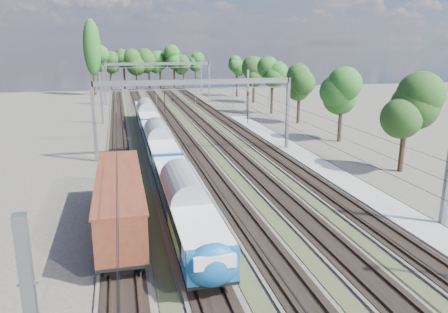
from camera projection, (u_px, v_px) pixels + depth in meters
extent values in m
plane|color=#47423A|center=(291.00, 286.00, 24.15)|extent=(220.00, 220.00, 0.00)
cube|color=#47423A|center=(119.00, 134.00, 64.43)|extent=(3.00, 130.00, 0.15)
cube|color=black|center=(119.00, 133.00, 64.41)|extent=(2.50, 130.00, 0.06)
cube|color=#473326|center=(114.00, 133.00, 64.22)|extent=(0.08, 130.00, 0.14)
cube|color=#473326|center=(124.00, 132.00, 64.55)|extent=(0.08, 130.00, 0.14)
cube|color=#47423A|center=(149.00, 132.00, 65.45)|extent=(3.00, 130.00, 0.15)
cube|color=black|center=(149.00, 132.00, 65.43)|extent=(2.50, 130.00, 0.06)
cube|color=#473326|center=(144.00, 131.00, 65.24)|extent=(0.08, 130.00, 0.14)
cube|color=#473326|center=(154.00, 131.00, 65.57)|extent=(0.08, 130.00, 0.14)
cube|color=#47423A|center=(179.00, 131.00, 66.47)|extent=(3.00, 130.00, 0.15)
cube|color=black|center=(179.00, 130.00, 66.45)|extent=(2.50, 130.00, 0.06)
cube|color=#473326|center=(174.00, 130.00, 66.26)|extent=(0.08, 130.00, 0.14)
cube|color=#473326|center=(184.00, 130.00, 66.59)|extent=(0.08, 130.00, 0.14)
cube|color=#47423A|center=(208.00, 130.00, 67.49)|extent=(3.00, 130.00, 0.15)
cube|color=black|center=(208.00, 129.00, 67.47)|extent=(2.50, 130.00, 0.06)
cube|color=#473326|center=(204.00, 129.00, 67.28)|extent=(0.08, 130.00, 0.14)
cube|color=#473326|center=(213.00, 128.00, 67.61)|extent=(0.08, 130.00, 0.14)
cube|color=#47423A|center=(236.00, 128.00, 68.51)|extent=(3.00, 130.00, 0.15)
cube|color=black|center=(236.00, 128.00, 68.49)|extent=(2.50, 130.00, 0.06)
cube|color=#473326|center=(232.00, 127.00, 68.30)|extent=(0.08, 130.00, 0.14)
cube|color=#473326|center=(241.00, 127.00, 68.63)|extent=(0.08, 130.00, 0.14)
cube|color=#333321|center=(134.00, 133.00, 64.96)|extent=(1.10, 130.00, 0.05)
cube|color=#333321|center=(164.00, 132.00, 65.98)|extent=(1.10, 130.00, 0.05)
cube|color=#333321|center=(194.00, 131.00, 67.00)|extent=(1.10, 130.00, 0.05)
cube|color=#333321|center=(222.00, 129.00, 68.02)|extent=(1.10, 130.00, 0.05)
cube|color=gray|center=(326.00, 170.00, 45.65)|extent=(3.00, 70.00, 0.30)
cube|color=gray|center=(94.00, 122.00, 48.64)|extent=(0.35, 0.35, 9.00)
cube|color=gray|center=(288.00, 115.00, 53.86)|extent=(0.35, 0.35, 9.00)
cube|color=gray|center=(195.00, 82.00, 50.19)|extent=(23.00, 0.35, 0.60)
cube|color=gray|center=(104.00, 84.00, 93.81)|extent=(0.35, 0.35, 9.00)
cube|color=gray|center=(209.00, 82.00, 99.02)|extent=(0.35, 0.35, 9.00)
cube|color=gray|center=(157.00, 64.00, 95.36)|extent=(23.00, 0.35, 0.60)
cube|color=gray|center=(101.00, 98.00, 72.23)|extent=(0.35, 0.35, 8.50)
cube|color=gray|center=(107.00, 78.00, 114.57)|extent=(0.35, 0.35, 8.50)
cube|color=gray|center=(248.00, 94.00, 77.96)|extent=(0.35, 0.35, 8.50)
cube|color=gray|center=(201.00, 76.00, 120.31)|extent=(0.35, 0.35, 8.50)
cylinder|color=black|center=(116.00, 97.00, 63.07)|extent=(0.03, 130.00, 0.03)
cylinder|color=black|center=(116.00, 89.00, 62.79)|extent=(0.03, 130.00, 0.03)
cylinder|color=black|center=(148.00, 96.00, 64.09)|extent=(0.03, 130.00, 0.03)
cylinder|color=black|center=(147.00, 89.00, 63.81)|extent=(0.03, 130.00, 0.03)
cylinder|color=black|center=(178.00, 95.00, 65.11)|extent=(0.03, 130.00, 0.03)
cylinder|color=black|center=(178.00, 88.00, 64.83)|extent=(0.03, 130.00, 0.03)
cylinder|color=black|center=(208.00, 95.00, 66.13)|extent=(0.03, 130.00, 0.03)
cylinder|color=black|center=(208.00, 87.00, 65.85)|extent=(0.03, 130.00, 0.03)
cylinder|color=black|center=(236.00, 94.00, 67.15)|extent=(0.03, 130.00, 0.03)
cylinder|color=black|center=(236.00, 87.00, 66.88)|extent=(0.03, 130.00, 0.03)
cylinder|color=black|center=(99.00, 78.00, 123.66)|extent=(0.56, 0.56, 7.01)
sphere|color=#213D16|center=(97.00, 58.00, 122.25)|extent=(5.05, 5.05, 5.05)
cylinder|color=black|center=(114.00, 77.00, 126.85)|extent=(0.56, 0.56, 7.02)
sphere|color=#213D16|center=(112.00, 57.00, 125.44)|extent=(5.10, 5.10, 5.10)
cylinder|color=black|center=(123.00, 78.00, 127.23)|extent=(0.56, 0.56, 6.45)
sphere|color=#213D16|center=(122.00, 60.00, 125.94)|extent=(5.21, 5.21, 5.21)
cylinder|color=black|center=(135.00, 78.00, 129.01)|extent=(0.56, 0.56, 6.37)
sphere|color=#213D16|center=(134.00, 60.00, 127.73)|extent=(4.74, 4.74, 4.74)
cylinder|color=black|center=(148.00, 78.00, 128.30)|extent=(0.56, 0.56, 6.46)
sphere|color=#213D16|center=(147.00, 60.00, 127.00)|extent=(5.00, 5.00, 5.00)
cylinder|color=black|center=(162.00, 77.00, 129.67)|extent=(0.56, 0.56, 6.73)
sphere|color=#213D16|center=(161.00, 58.00, 128.31)|extent=(4.54, 4.54, 4.54)
cylinder|color=black|center=(175.00, 78.00, 131.27)|extent=(0.56, 0.56, 5.76)
sphere|color=#213D16|center=(175.00, 62.00, 130.11)|extent=(5.15, 5.15, 5.15)
cylinder|color=black|center=(185.00, 75.00, 132.03)|extent=(0.56, 0.56, 7.34)
sphere|color=#213D16|center=(185.00, 55.00, 130.56)|extent=(3.97, 3.97, 3.97)
cylinder|color=black|center=(195.00, 78.00, 132.23)|extent=(0.56, 0.56, 5.91)
sphere|color=#213D16|center=(195.00, 62.00, 131.05)|extent=(5.32, 5.32, 5.32)
cylinder|color=black|center=(410.00, 145.00, 43.72)|extent=(0.56, 0.56, 6.21)
sphere|color=#213D16|center=(416.00, 96.00, 42.48)|extent=(3.58, 3.58, 3.58)
cylinder|color=black|center=(335.00, 120.00, 59.16)|extent=(0.56, 0.56, 5.94)
sphere|color=#213D16|center=(337.00, 84.00, 57.97)|extent=(3.84, 3.84, 3.84)
cylinder|color=black|center=(308.00, 109.00, 70.79)|extent=(0.56, 0.56, 5.26)
sphere|color=#213D16|center=(309.00, 83.00, 69.73)|extent=(4.16, 4.16, 4.16)
cylinder|color=black|center=(279.00, 98.00, 84.33)|extent=(0.56, 0.56, 5.48)
sphere|color=#213D16|center=(279.00, 75.00, 83.23)|extent=(4.08, 4.08, 4.08)
cylinder|color=black|center=(248.00, 89.00, 97.93)|extent=(0.56, 0.56, 6.10)
sphere|color=#213D16|center=(248.00, 67.00, 96.71)|extent=(4.34, 4.34, 4.34)
cylinder|color=black|center=(237.00, 84.00, 111.18)|extent=(0.56, 0.56, 5.80)
sphere|color=#213D16|center=(237.00, 66.00, 110.01)|extent=(4.80, 4.80, 4.80)
cylinder|color=black|center=(93.00, 64.00, 111.07)|extent=(0.70, 0.70, 16.00)
ellipsoid|color=#1B4B19|center=(92.00, 48.00, 110.06)|extent=(4.40, 4.40, 14.08)
cube|color=black|center=(203.00, 266.00, 25.17)|extent=(1.97, 2.95, 0.79)
cube|color=black|center=(173.00, 191.00, 38.13)|extent=(1.97, 2.95, 0.79)
cube|color=#0E4987|center=(185.00, 202.00, 31.28)|extent=(2.75, 19.67, 1.87)
cube|color=silver|center=(184.00, 195.00, 31.16)|extent=(2.83, 18.88, 0.93)
cube|color=black|center=(204.00, 194.00, 31.48)|extent=(0.04, 16.72, 0.69)
cube|color=yellow|center=(195.00, 232.00, 27.33)|extent=(2.85, 5.51, 0.69)
cylinder|color=gray|center=(184.00, 189.00, 31.04)|extent=(2.79, 19.67, 2.79)
cube|color=black|center=(165.00, 170.00, 44.25)|extent=(1.97, 2.95, 0.79)
cube|color=black|center=(154.00, 141.00, 57.20)|extent=(1.97, 2.95, 0.79)
cube|color=#0E4987|center=(158.00, 142.00, 50.35)|extent=(2.75, 19.67, 1.87)
cube|color=silver|center=(158.00, 137.00, 50.23)|extent=(2.83, 18.88, 0.93)
cube|color=black|center=(171.00, 137.00, 50.55)|extent=(0.04, 16.72, 0.69)
cube|color=yellow|center=(162.00, 155.00, 46.40)|extent=(2.85, 5.51, 0.69)
cylinder|color=gray|center=(158.00, 134.00, 50.12)|extent=(2.79, 19.67, 2.79)
cube|color=black|center=(150.00, 132.00, 63.32)|extent=(1.97, 2.95, 0.79)
cube|color=black|center=(144.00, 117.00, 76.28)|extent=(1.97, 2.95, 0.79)
cube|color=#0E4987|center=(147.00, 115.00, 69.43)|extent=(2.75, 19.67, 1.87)
cube|color=silver|center=(147.00, 112.00, 69.30)|extent=(2.83, 18.88, 0.93)
cube|color=black|center=(156.00, 111.00, 69.63)|extent=(0.04, 16.72, 0.69)
cube|color=yellow|center=(149.00, 122.00, 65.48)|extent=(2.85, 5.51, 0.69)
cylinder|color=gray|center=(146.00, 109.00, 69.19)|extent=(2.79, 19.67, 2.79)
ellipsoid|color=#0E4987|center=(213.00, 265.00, 22.20)|extent=(2.79, 1.53, 2.38)
cube|color=black|center=(123.00, 258.00, 26.14)|extent=(2.16, 2.81, 0.76)
cube|color=black|center=(121.00, 199.00, 36.09)|extent=(2.16, 2.81, 0.76)
cube|color=black|center=(121.00, 217.00, 31.00)|extent=(2.91, 15.11, 0.22)
cube|color=#541A16|center=(120.00, 197.00, 30.62)|extent=(2.91, 15.11, 2.81)
cube|color=#541A16|center=(119.00, 178.00, 30.25)|extent=(3.13, 15.11, 0.13)
imported|color=black|center=(173.00, 99.00, 98.36)|extent=(0.58, 0.73, 1.77)
cylinder|color=black|center=(165.00, 102.00, 81.53)|extent=(0.14, 0.14, 4.84)
cube|color=black|center=(164.00, 87.00, 80.84)|extent=(0.35, 0.24, 0.68)
sphere|color=red|center=(164.00, 86.00, 80.67)|extent=(0.15, 0.15, 0.15)
sphere|color=#0C9919|center=(164.00, 88.00, 80.76)|extent=(0.15, 0.15, 0.15)
cylinder|color=black|center=(248.00, 110.00, 71.23)|extent=(0.13, 0.13, 4.80)
cube|color=black|center=(248.00, 94.00, 70.54)|extent=(0.39, 0.32, 0.67)
sphere|color=red|center=(248.00, 93.00, 70.37)|extent=(0.15, 0.15, 0.15)
sphere|color=#0C9919|center=(248.00, 95.00, 70.46)|extent=(0.15, 0.15, 0.15)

